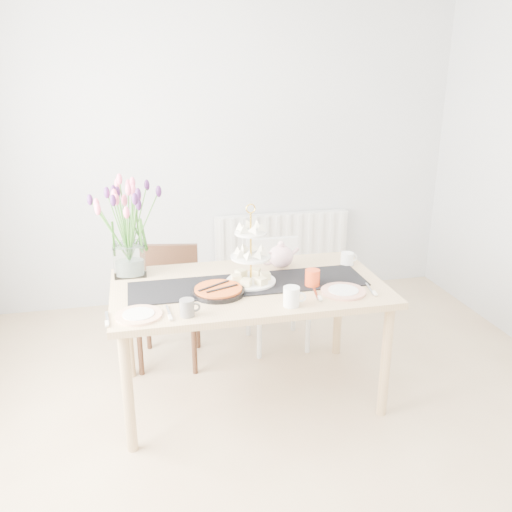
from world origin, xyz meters
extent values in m
plane|color=tan|center=(0.00, 0.00, 0.00)|extent=(4.50, 4.50, 0.00)
plane|color=#B3B6B8|center=(0.00, 2.25, 1.30)|extent=(4.00, 0.00, 4.00)
cube|color=white|center=(0.50, 2.19, 0.45)|extent=(1.20, 0.08, 0.60)
cube|color=tan|center=(-0.13, 0.65, 0.73)|extent=(1.60, 0.90, 0.04)
cylinder|color=tan|center=(-0.86, 0.27, 0.35)|extent=(0.06, 0.06, 0.71)
cylinder|color=tan|center=(0.60, 0.27, 0.35)|extent=(0.06, 0.06, 0.71)
cylinder|color=tan|center=(-0.86, 1.03, 0.35)|extent=(0.06, 0.06, 0.71)
cylinder|color=tan|center=(0.60, 1.03, 0.35)|extent=(0.06, 0.06, 0.71)
cube|color=#382214|center=(-0.58, 1.18, 0.41)|extent=(0.46, 0.46, 0.04)
cube|color=#382214|center=(-0.55, 1.35, 0.62)|extent=(0.40, 0.11, 0.38)
cylinder|color=#382214|center=(-0.79, 1.03, 0.19)|extent=(0.04, 0.04, 0.39)
cylinder|color=#382214|center=(-0.44, 0.97, 0.19)|extent=(0.04, 0.04, 0.39)
cylinder|color=#382214|center=(-0.73, 1.39, 0.19)|extent=(0.04, 0.04, 0.39)
cylinder|color=#382214|center=(-0.37, 1.32, 0.19)|extent=(0.04, 0.04, 0.39)
cube|color=silver|center=(0.21, 1.25, 0.39)|extent=(0.39, 0.39, 0.04)
cube|color=silver|center=(0.21, 1.42, 0.59)|extent=(0.38, 0.04, 0.37)
cylinder|color=silver|center=(0.03, 1.07, 0.19)|extent=(0.04, 0.04, 0.37)
cylinder|color=silver|center=(0.39, 1.07, 0.19)|extent=(0.04, 0.04, 0.37)
cylinder|color=silver|center=(0.03, 1.43, 0.19)|extent=(0.04, 0.04, 0.37)
cylinder|color=silver|center=(0.39, 1.43, 0.19)|extent=(0.04, 0.04, 0.37)
cube|color=black|center=(-0.13, 0.65, 0.75)|extent=(1.40, 0.35, 0.01)
cube|color=silver|center=(-0.81, 0.99, 0.85)|extent=(0.19, 0.19, 0.19)
cylinder|color=gold|center=(-0.11, 0.66, 0.97)|extent=(0.01, 0.01, 0.43)
cylinder|color=white|center=(-0.11, 0.66, 0.76)|extent=(0.30, 0.30, 0.01)
cylinder|color=white|center=(-0.11, 0.66, 0.92)|extent=(0.24, 0.24, 0.01)
cylinder|color=white|center=(-0.11, 0.66, 1.06)|extent=(0.19, 0.19, 0.01)
cylinder|color=white|center=(0.56, 0.84, 0.79)|extent=(0.09, 0.09, 0.08)
cylinder|color=black|center=(-0.33, 0.55, 0.76)|extent=(0.30, 0.30, 0.03)
cylinder|color=#E35820|center=(-0.33, 0.55, 0.78)|extent=(0.27, 0.27, 0.01)
cylinder|color=slate|center=(-0.53, 0.30, 0.80)|extent=(0.08, 0.08, 0.09)
cylinder|color=white|center=(0.03, 0.30, 0.80)|extent=(0.12, 0.12, 0.11)
cylinder|color=#DF4218|center=(0.23, 0.54, 0.80)|extent=(0.12, 0.12, 0.10)
cylinder|color=white|center=(-0.78, 0.35, 0.76)|extent=(0.26, 0.26, 0.01)
cylinder|color=silver|center=(0.37, 0.41, 0.76)|extent=(0.30, 0.30, 0.01)
camera|label=1|loc=(-0.75, -2.26, 1.97)|focal=38.00mm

